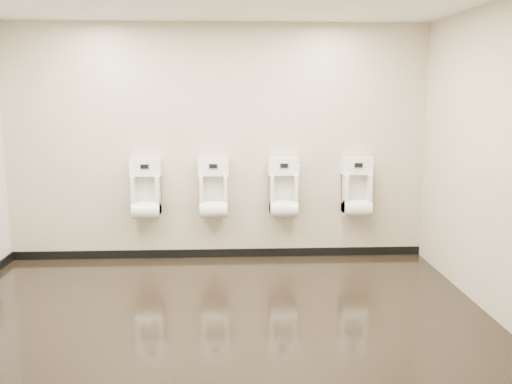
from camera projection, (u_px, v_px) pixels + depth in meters
ground at (216, 311)px, 5.30m from camera, size 5.00×3.50×0.00m
back_wall at (217, 143)px, 6.77m from camera, size 5.00×0.02×2.80m
front_wall at (207, 198)px, 3.33m from camera, size 5.00×0.02×2.80m
right_wall at (489, 160)px, 5.17m from camera, size 0.02×3.50×2.80m
skirting_back at (219, 253)px, 7.00m from camera, size 5.00×0.02×0.10m
urinal_0 at (146, 193)px, 6.71m from camera, size 0.37×0.28×0.69m
urinal_1 at (214, 192)px, 6.75m from camera, size 0.37×0.28×0.69m
urinal_2 at (283, 191)px, 6.79m from camera, size 0.37×0.28×0.69m
urinal_3 at (357, 191)px, 6.83m from camera, size 0.37×0.28×0.69m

